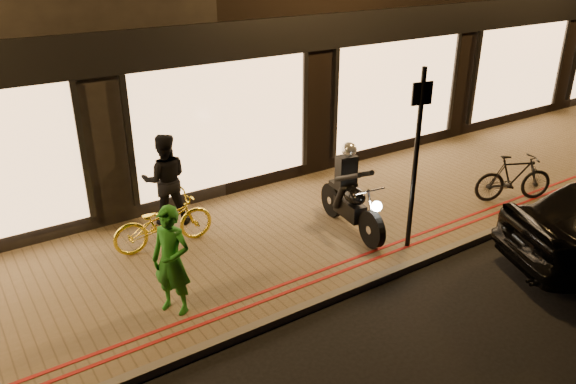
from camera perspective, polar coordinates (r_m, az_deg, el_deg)
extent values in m
plane|color=black|center=(8.52, 6.59, -10.34)|extent=(90.00, 90.00, 0.00)
cube|color=brown|center=(9.85, -0.85, -4.64)|extent=(50.00, 4.00, 0.12)
cube|color=#59544C|center=(8.52, 6.39, -9.86)|extent=(50.00, 0.14, 0.12)
cube|color=maroon|center=(8.74, 4.73, -8.32)|extent=(50.00, 0.06, 0.01)
cube|color=maroon|center=(8.87, 3.92, -7.76)|extent=(50.00, 0.06, 0.01)
cube|color=black|center=(10.47, -6.96, 14.86)|extent=(48.00, 0.12, 0.70)
cube|color=#FFC17F|center=(10.81, -6.53, 6.77)|extent=(3.60, 0.06, 2.38)
cube|color=#FFC17F|center=(13.39, 11.04, 9.84)|extent=(3.60, 0.06, 2.38)
cube|color=#FFC17F|center=(16.79, 22.40, 11.34)|extent=(3.60, 0.06, 2.38)
cylinder|color=black|center=(9.41, 8.52, -3.77)|extent=(0.20, 0.65, 0.64)
cylinder|color=black|center=(10.39, 4.54, -0.79)|extent=(0.20, 0.65, 0.64)
cylinder|color=silver|center=(9.41, 8.52, -3.77)|extent=(0.16, 0.16, 0.14)
cylinder|color=silver|center=(10.39, 4.54, -0.79)|extent=(0.16, 0.16, 0.14)
cube|color=black|center=(9.90, 6.30, -1.68)|extent=(0.35, 0.73, 0.30)
ellipsoid|color=black|center=(9.67, 6.78, -0.37)|extent=(0.39, 0.54, 0.29)
cube|color=black|center=(10.00, 5.47, 0.54)|extent=(0.29, 0.57, 0.09)
cylinder|color=silver|center=(9.25, 8.24, 0.07)|extent=(0.60, 0.11, 0.03)
cylinder|color=silver|center=(9.32, 8.46, -2.01)|extent=(0.09, 0.33, 0.71)
sphere|color=white|center=(9.14, 9.00, -1.45)|extent=(0.19, 0.19, 0.17)
cylinder|color=silver|center=(10.35, 5.52, -1.18)|extent=(0.14, 0.55, 0.07)
cube|color=black|center=(9.77, 5.94, 2.15)|extent=(0.37, 0.26, 0.55)
sphere|color=silver|center=(9.57, 6.23, 4.31)|extent=(0.29, 0.29, 0.26)
cylinder|color=black|center=(9.43, 6.13, 1.51)|extent=(0.09, 0.60, 0.34)
cylinder|color=black|center=(9.59, 7.76, 1.83)|extent=(0.25, 0.60, 0.34)
cylinder|color=black|center=(9.84, 5.26, -0.49)|extent=(0.17, 0.28, 0.46)
cylinder|color=black|center=(9.98, 6.64, -0.20)|extent=(0.22, 0.29, 0.46)
cylinder|color=black|center=(9.07, 12.82, 2.97)|extent=(0.09, 0.09, 3.00)
cube|color=black|center=(8.75, 13.48, 9.71)|extent=(0.35, 0.10, 0.35)
imported|color=yellow|center=(9.50, -12.56, -3.00)|extent=(1.72, 0.67, 0.89)
imported|color=black|center=(11.78, 21.97, 1.34)|extent=(1.61, 1.07, 0.94)
imported|color=#1E6B1C|center=(7.69, -11.74, -6.85)|extent=(0.63, 0.68, 1.57)
imported|color=black|center=(10.12, -12.37, 1.23)|extent=(0.98, 0.87, 1.68)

